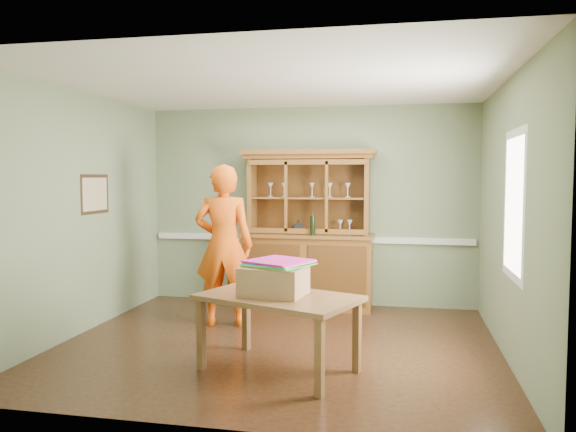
% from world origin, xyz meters
% --- Properties ---
extents(floor, '(4.50, 4.50, 0.00)m').
position_xyz_m(floor, '(0.00, 0.00, 0.00)').
color(floor, '#462816').
rests_on(floor, ground).
extents(ceiling, '(4.50, 4.50, 0.00)m').
position_xyz_m(ceiling, '(0.00, 0.00, 2.70)').
color(ceiling, white).
rests_on(ceiling, wall_back).
extents(wall_back, '(4.50, 0.00, 4.50)m').
position_xyz_m(wall_back, '(0.00, 2.00, 1.35)').
color(wall_back, gray).
rests_on(wall_back, floor).
extents(wall_left, '(0.00, 4.00, 4.00)m').
position_xyz_m(wall_left, '(-2.25, 0.00, 1.35)').
color(wall_left, gray).
rests_on(wall_left, floor).
extents(wall_right, '(0.00, 4.00, 4.00)m').
position_xyz_m(wall_right, '(2.25, 0.00, 1.35)').
color(wall_right, gray).
rests_on(wall_right, floor).
extents(wall_front, '(4.50, 0.00, 4.50)m').
position_xyz_m(wall_front, '(0.00, -2.00, 1.35)').
color(wall_front, gray).
rests_on(wall_front, floor).
extents(chair_rail, '(4.41, 0.05, 0.08)m').
position_xyz_m(chair_rail, '(0.00, 1.98, 0.90)').
color(chair_rail, white).
rests_on(chair_rail, wall_back).
extents(framed_map, '(0.03, 0.60, 0.46)m').
position_xyz_m(framed_map, '(-2.23, 0.30, 1.55)').
color(framed_map, '#342515').
rests_on(framed_map, wall_left).
extents(window_panel, '(0.03, 0.96, 1.36)m').
position_xyz_m(window_panel, '(2.23, -0.30, 1.50)').
color(window_panel, white).
rests_on(window_panel, wall_right).
extents(china_hutch, '(1.79, 0.59, 2.10)m').
position_xyz_m(china_hutch, '(0.02, 1.76, 0.74)').
color(china_hutch, olive).
rests_on(china_hutch, floor).
extents(dining_table, '(1.59, 1.27, 0.69)m').
position_xyz_m(dining_table, '(0.18, -0.76, 0.61)').
color(dining_table, brown).
rests_on(dining_table, floor).
extents(cardboard_box, '(0.60, 0.51, 0.26)m').
position_xyz_m(cardboard_box, '(0.13, -0.75, 0.82)').
color(cardboard_box, '#A07552').
rests_on(cardboard_box, dining_table).
extents(kite_stack, '(0.65, 0.65, 0.05)m').
position_xyz_m(kite_stack, '(0.17, -0.71, 0.97)').
color(kite_stack, yellow).
rests_on(kite_stack, cardboard_box).
extents(person, '(0.74, 0.54, 1.90)m').
position_xyz_m(person, '(-0.79, 0.65, 0.95)').
color(person, '#FF6010').
rests_on(person, floor).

